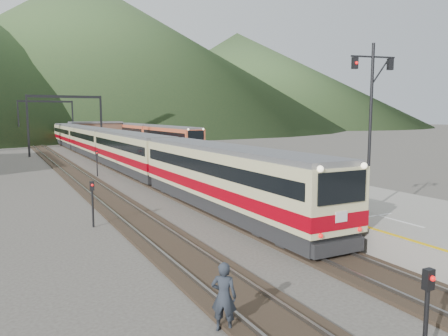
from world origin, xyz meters
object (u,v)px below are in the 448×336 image
second_train (151,136)px  signal_mast (371,112)px  worker (224,297)px  main_train (108,146)px

second_train → signal_mast: 55.84m
signal_mast → worker: bearing=-153.3°
signal_mast → second_train: bearing=82.1°
worker → signal_mast: bearing=-113.5°
main_train → worker: bearing=-98.8°
second_train → worker: (-17.78, -60.26, -0.97)m
signal_mast → worker: (-10.10, -5.08, -4.71)m
main_train → worker: (-6.28, -40.61, -1.01)m
main_train → second_train: 22.77m
main_train → signal_mast: size_ratio=9.96×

